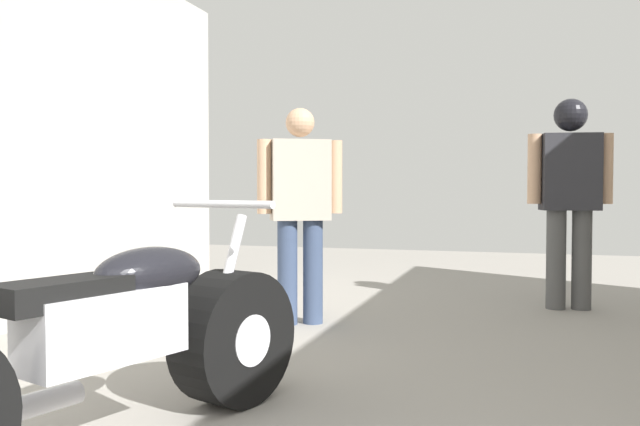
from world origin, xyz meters
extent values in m
plane|color=gray|center=(0.00, 3.20, 0.00)|extent=(15.38, 15.38, 0.00)
cylinder|color=black|center=(-0.68, 2.76, 0.31)|extent=(0.42, 0.67, 0.62)
cylinder|color=silver|center=(-0.68, 2.76, 0.31)|extent=(0.31, 0.30, 0.24)
cube|color=silver|center=(-0.90, 2.09, 0.49)|extent=(0.41, 0.67, 0.27)
ellipsoid|color=black|center=(-0.83, 2.30, 0.66)|extent=(0.40, 0.56, 0.21)
cube|color=black|center=(-0.95, 1.92, 0.63)|extent=(0.35, 0.51, 0.10)
cylinder|color=silver|center=(-0.69, 2.73, 0.60)|extent=(0.12, 0.25, 0.57)
cylinder|color=silver|center=(-0.70, 2.69, 0.94)|extent=(0.59, 0.22, 0.04)
cylinder|color=silver|center=(-1.12, 1.86, 0.22)|extent=(0.25, 0.54, 0.09)
cylinder|color=#384766|center=(-0.89, 4.62, 0.39)|extent=(0.20, 0.20, 0.78)
cylinder|color=#384766|center=(-1.06, 4.53, 0.39)|extent=(0.20, 0.20, 0.78)
cube|color=#B2A899|center=(-0.98, 4.58, 1.08)|extent=(0.49, 0.41, 0.60)
cylinder|color=tan|center=(-0.74, 4.70, 1.10)|extent=(0.14, 0.14, 0.55)
cylinder|color=tan|center=(-1.21, 4.45, 1.10)|extent=(0.14, 0.14, 0.55)
sphere|color=tan|center=(-0.98, 4.58, 1.51)|extent=(0.22, 0.22, 0.22)
cylinder|color=#4C4C4C|center=(1.10, 5.84, 0.42)|extent=(0.19, 0.19, 0.84)
cylinder|color=#4C4C4C|center=(0.89, 5.80, 0.42)|extent=(0.19, 0.19, 0.84)
cube|color=#2D2D33|center=(0.99, 5.82, 1.16)|extent=(0.50, 0.33, 0.64)
cylinder|color=tan|center=(1.28, 5.87, 1.18)|extent=(0.13, 0.13, 0.59)
cylinder|color=tan|center=(0.71, 5.77, 1.18)|extent=(0.13, 0.13, 0.59)
sphere|color=black|center=(0.99, 5.82, 1.62)|extent=(0.23, 0.23, 0.23)
sphere|color=black|center=(0.99, 5.82, 1.63)|extent=(0.27, 0.27, 0.27)
camera|label=1|loc=(0.59, 0.04, 0.99)|focal=36.03mm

